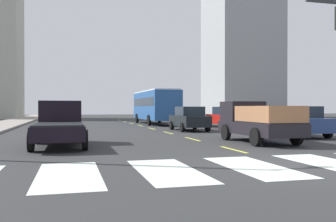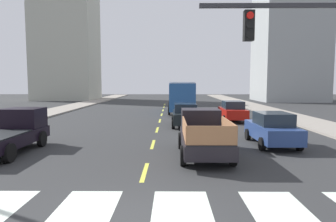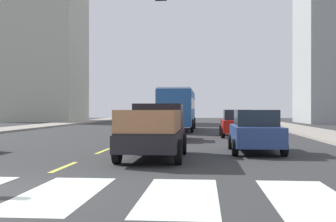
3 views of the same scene
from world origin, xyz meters
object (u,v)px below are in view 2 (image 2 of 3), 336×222
(sedan_far, at_px, (272,129))
(sedan_near_left, at_px, (185,115))
(pickup_dark, at_px, (12,132))
(city_bus, at_px, (181,95))
(pickup_stakebed, at_px, (203,134))
(sedan_near_right, at_px, (233,111))

(sedan_far, distance_m, sedan_near_left, 8.04)
(pickup_dark, xyz_separation_m, sedan_far, (12.88, 1.61, -0.06))
(city_bus, bearing_deg, sedan_near_left, -88.64)
(pickup_stakebed, bearing_deg, sedan_far, 29.54)
(sedan_far, bearing_deg, city_bus, 100.56)
(city_bus, height_order, sedan_near_right, city_bus)
(city_bus, bearing_deg, pickup_stakebed, -87.47)
(pickup_stakebed, bearing_deg, sedan_near_right, 73.97)
(pickup_dark, relative_size, sedan_near_right, 1.18)
(pickup_stakebed, distance_m, city_bus, 19.88)
(pickup_dark, height_order, sedan_far, pickup_dark)
(sedan_near_right, bearing_deg, sedan_near_left, -140.81)
(city_bus, xyz_separation_m, sedan_far, (4.23, -17.80, -1.09))
(city_bus, bearing_deg, sedan_near_right, -60.36)
(sedan_near_right, bearing_deg, pickup_stakebed, -105.43)
(city_bus, bearing_deg, sedan_far, -75.23)
(sedan_far, bearing_deg, sedan_near_left, 119.01)
(sedan_near_right, bearing_deg, city_bus, 120.28)
(sedan_near_right, relative_size, sedan_near_left, 1.00)
(pickup_stakebed, relative_size, pickup_dark, 1.00)
(pickup_dark, height_order, sedan_near_left, pickup_dark)
(pickup_dark, bearing_deg, sedan_far, 7.12)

